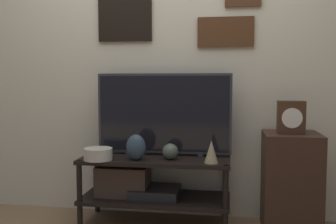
% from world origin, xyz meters
% --- Properties ---
extents(wall_back, '(6.40, 0.08, 2.70)m').
position_xyz_m(wall_back, '(0.00, 0.53, 1.35)').
color(wall_back, beige).
rests_on(wall_back, ground_plane).
extents(media_console, '(1.11, 0.44, 0.51)m').
position_xyz_m(media_console, '(-0.09, 0.26, 0.32)').
color(media_console, black).
rests_on(media_console, ground_plane).
extents(television, '(1.03, 0.05, 0.63)m').
position_xyz_m(television, '(0.05, 0.36, 0.83)').
color(television, '#333338').
rests_on(television, media_console).
extents(vase_urn_stoneware, '(0.14, 0.11, 0.19)m').
position_xyz_m(vase_urn_stoneware, '(-0.12, 0.14, 0.60)').
color(vase_urn_stoneware, '#2D4251').
rests_on(vase_urn_stoneware, media_console).
extents(vase_slim_bronze, '(0.10, 0.10, 0.16)m').
position_xyz_m(vase_slim_bronze, '(0.42, 0.13, 0.59)').
color(vase_slim_bronze, tan).
rests_on(vase_slim_bronze, media_console).
extents(vase_round_glass, '(0.12, 0.12, 0.12)m').
position_xyz_m(vase_round_glass, '(0.12, 0.21, 0.57)').
color(vase_round_glass, '#4C5647').
rests_on(vase_round_glass, media_console).
extents(vase_wide_bowl, '(0.21, 0.21, 0.09)m').
position_xyz_m(vase_wide_bowl, '(-0.39, 0.11, 0.55)').
color(vase_wide_bowl, beige).
rests_on(vase_wide_bowl, media_console).
extents(side_table, '(0.39, 0.41, 0.71)m').
position_xyz_m(side_table, '(0.99, 0.28, 0.36)').
color(side_table, '#382319').
rests_on(side_table, ground_plane).
extents(mantel_clock, '(0.19, 0.11, 0.23)m').
position_xyz_m(mantel_clock, '(0.97, 0.23, 0.83)').
color(mantel_clock, '#422819').
rests_on(mantel_clock, side_table).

